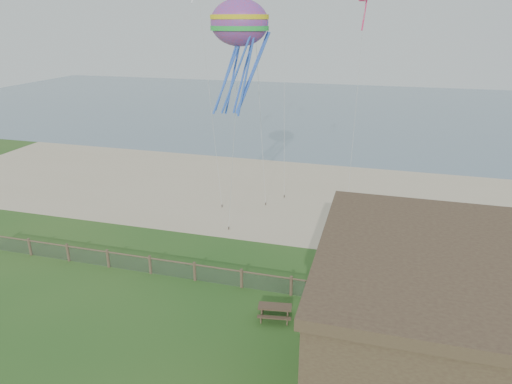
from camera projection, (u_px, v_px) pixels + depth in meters
The scene contains 8 objects.
ground at pixel (205, 354), 21.87m from camera, with size 160.00×160.00×0.00m, color #22541D.
sand_beach at pixel (293, 195), 41.69m from camera, with size 72.00×20.00×0.02m, color #C9B591.
ocean at pixel (341, 109), 81.34m from camera, with size 160.00×68.00×0.02m, color slate.
chainlink_fence at pixel (242, 279), 27.08m from camera, with size 36.20×0.20×1.25m, color #4D3A2B, non-canonical shape.
motel_deck at pixel (481, 332), 23.03m from camera, with size 15.00×2.00×0.50m, color brown.
picnic_table at pixel (275, 312), 24.36m from camera, with size 1.78×1.34×0.75m, color brown, non-canonical shape.
octopus_kite at pixel (240, 56), 26.99m from camera, with size 3.50×2.47×7.21m, color #FD283D, non-canonical shape.
kite_red at pixel (365, 3), 28.27m from camera, with size 1.02×0.70×2.19m, color #D9265B, non-canonical shape.
Camera 1 is at (7.12, -16.39, 15.01)m, focal length 32.00 mm.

